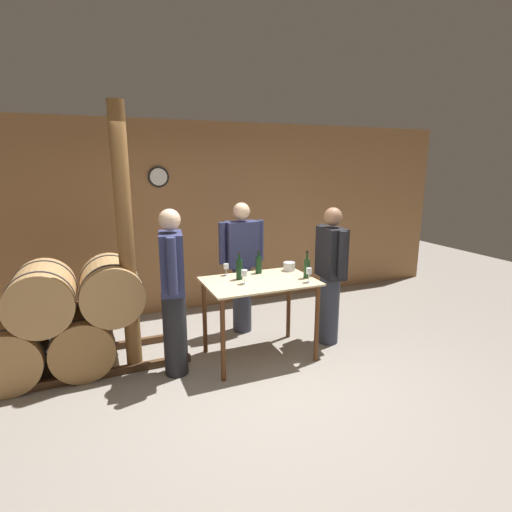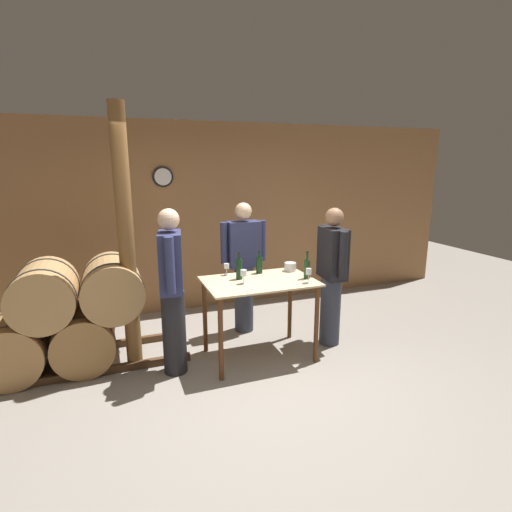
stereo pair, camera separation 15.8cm
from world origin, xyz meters
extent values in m
plane|color=gray|center=(0.00, 0.00, 0.00)|extent=(14.00, 14.00, 0.00)
cube|color=#996B42|center=(0.00, 2.44, 1.35)|extent=(8.40, 0.05, 2.70)
cylinder|color=black|center=(-0.58, 2.40, 1.94)|extent=(0.28, 0.03, 0.28)
cylinder|color=white|center=(-0.58, 2.39, 1.94)|extent=(0.23, 0.01, 0.23)
cube|color=#4C331E|center=(-2.00, 0.80, 0.04)|extent=(2.78, 0.06, 0.08)
cube|color=#4C331E|center=(-2.00, 1.42, 0.04)|extent=(2.78, 0.06, 0.08)
cylinder|color=#AD7F4C|center=(-2.32, 1.11, 0.31)|extent=(0.62, 0.77, 0.62)
cylinder|color=#38383D|center=(-2.32, 0.88, 0.31)|extent=(0.63, 0.03, 0.63)
cylinder|color=#38383D|center=(-2.32, 1.34, 0.31)|extent=(0.63, 0.03, 0.63)
cylinder|color=#9E7242|center=(-1.67, 1.11, 0.31)|extent=(0.62, 0.77, 0.62)
cylinder|color=#38383D|center=(-1.67, 0.88, 0.31)|extent=(0.63, 0.03, 0.63)
cylinder|color=#38383D|center=(-1.67, 1.34, 0.31)|extent=(0.63, 0.03, 0.63)
cylinder|color=tan|center=(-2.00, 1.11, 0.84)|extent=(0.62, 0.77, 0.62)
cylinder|color=#38383D|center=(-2.00, 0.88, 0.84)|extent=(0.63, 0.03, 0.63)
cylinder|color=#38383D|center=(-2.00, 1.34, 0.84)|extent=(0.63, 0.03, 0.63)
cylinder|color=tan|center=(-1.35, 1.11, 0.84)|extent=(0.62, 0.77, 0.62)
cylinder|color=#38383D|center=(-1.35, 0.88, 0.84)|extent=(0.63, 0.03, 0.63)
cylinder|color=#38383D|center=(-1.35, 1.34, 0.84)|extent=(0.63, 0.03, 0.63)
cube|color=beige|center=(0.14, 0.61, 0.88)|extent=(1.19, 0.79, 0.02)
cylinder|color=#593319|center=(-0.39, 0.28, 0.44)|extent=(0.05, 0.05, 0.87)
cylinder|color=#593319|center=(0.68, 0.28, 0.44)|extent=(0.05, 0.05, 0.87)
cylinder|color=#593319|center=(-0.39, 0.94, 0.44)|extent=(0.05, 0.05, 0.87)
cylinder|color=#593319|center=(0.68, 0.94, 0.44)|extent=(0.05, 0.05, 0.87)
cylinder|color=brown|center=(-1.18, 0.88, 1.35)|extent=(0.16, 0.16, 2.70)
cylinder|color=black|center=(-0.04, 0.74, 1.00)|extent=(0.07, 0.07, 0.22)
cylinder|color=black|center=(-0.04, 0.74, 1.15)|extent=(0.02, 0.02, 0.08)
cylinder|color=black|center=(-0.04, 0.74, 1.18)|extent=(0.03, 0.03, 0.02)
cylinder|color=black|center=(0.25, 0.89, 0.99)|extent=(0.07, 0.07, 0.19)
cylinder|color=black|center=(0.25, 0.89, 1.12)|extent=(0.02, 0.02, 0.07)
cylinder|color=black|center=(0.25, 0.89, 1.15)|extent=(0.03, 0.03, 0.02)
cylinder|color=#193819|center=(0.66, 0.50, 1.00)|extent=(0.07, 0.07, 0.21)
cylinder|color=#193819|center=(0.66, 0.50, 1.15)|extent=(0.02, 0.02, 0.10)
cylinder|color=black|center=(0.66, 0.50, 1.19)|extent=(0.03, 0.03, 0.02)
cylinder|color=silver|center=(-0.12, 0.94, 0.89)|extent=(0.06, 0.06, 0.00)
cylinder|color=silver|center=(-0.12, 0.94, 0.93)|extent=(0.01, 0.01, 0.07)
cylinder|color=silver|center=(-0.12, 0.94, 1.00)|extent=(0.06, 0.06, 0.06)
cylinder|color=silver|center=(-0.05, 0.56, 0.89)|extent=(0.06, 0.06, 0.00)
cylinder|color=silver|center=(-0.05, 0.56, 0.94)|extent=(0.01, 0.01, 0.08)
cylinder|color=silver|center=(-0.05, 0.56, 1.01)|extent=(0.07, 0.07, 0.06)
cylinder|color=silver|center=(0.60, 0.35, 0.89)|extent=(0.06, 0.06, 0.00)
cylinder|color=silver|center=(0.60, 0.35, 0.94)|extent=(0.01, 0.01, 0.09)
cylinder|color=silver|center=(0.60, 0.35, 1.02)|extent=(0.06, 0.06, 0.06)
cylinder|color=silver|center=(0.63, 0.85, 0.94)|extent=(0.14, 0.14, 0.10)
cylinder|color=#333847|center=(1.06, 0.63, 0.41)|extent=(0.24, 0.24, 0.82)
cube|color=black|center=(1.06, 0.63, 1.12)|extent=(0.25, 0.42, 0.59)
sphere|color=#9E7051|center=(1.06, 0.63, 1.53)|extent=(0.21, 0.21, 0.21)
cylinder|color=black|center=(1.08, 0.88, 1.14)|extent=(0.09, 0.09, 0.53)
cylinder|color=black|center=(1.04, 0.39, 1.14)|extent=(0.09, 0.09, 0.53)
cylinder|color=#232328|center=(-0.79, 0.61, 0.44)|extent=(0.24, 0.24, 0.88)
cube|color=navy|center=(-0.79, 0.61, 1.18)|extent=(0.29, 0.43, 0.60)
sphere|color=beige|center=(-0.79, 0.61, 1.60)|extent=(0.21, 0.21, 0.21)
cylinder|color=navy|center=(-0.83, 0.36, 1.21)|extent=(0.09, 0.09, 0.54)
cylinder|color=navy|center=(-0.75, 0.85, 1.21)|extent=(0.09, 0.09, 0.54)
cylinder|color=#333847|center=(0.22, 1.36, 0.43)|extent=(0.24, 0.24, 0.86)
cube|color=navy|center=(0.22, 1.36, 1.15)|extent=(0.40, 0.22, 0.57)
sphere|color=beige|center=(0.22, 1.36, 1.56)|extent=(0.21, 0.21, 0.21)
cylinder|color=navy|center=(0.47, 1.36, 1.17)|extent=(0.09, 0.09, 0.51)
cylinder|color=navy|center=(-0.03, 1.36, 1.17)|extent=(0.09, 0.09, 0.51)
camera|label=1|loc=(-1.49, -3.19, 2.14)|focal=28.00mm
camera|label=2|loc=(-1.34, -3.24, 2.14)|focal=28.00mm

